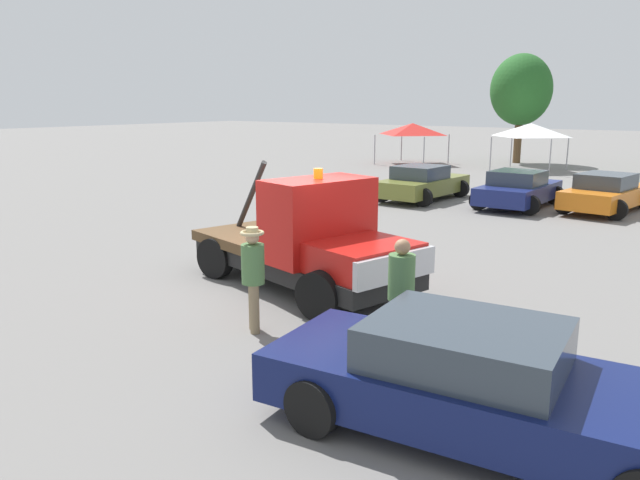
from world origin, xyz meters
name	(u,v)px	position (x,y,z in m)	size (l,w,h in m)	color
ground_plane	(301,286)	(0.00, 0.00, 0.00)	(160.00, 160.00, 0.00)	slate
tow_truck	(311,244)	(0.32, -0.08, 0.96)	(5.67, 3.24, 2.51)	black
foreground_car	(481,384)	(5.30, -3.48, 0.65)	(5.23, 2.43, 1.34)	#0F194C
person_near_truck	(401,289)	(3.40, -1.90, 1.03)	(0.40, 0.40, 1.79)	#38383D
person_at_hood	(253,271)	(0.97, -2.49, 1.04)	(0.39, 0.39, 1.77)	#847051
parked_car_olive	(422,183)	(-3.40, 11.97, 0.65)	(2.56, 4.48, 1.34)	olive
parked_car_navy	(518,189)	(0.23, 12.42, 0.65)	(2.48, 4.20, 1.34)	navy
parked_car_orange	(607,193)	(3.00, 13.34, 0.65)	(2.73, 4.59, 1.34)	orange
canopy_tent_red	(413,129)	(-10.48, 24.37, 2.11)	(3.37, 3.37, 2.46)	#9E9EA3
canopy_tent_white	(531,130)	(-3.49, 24.89, 2.21)	(3.26, 3.26, 2.58)	#9E9EA3
tree_center	(521,90)	(-5.56, 28.89, 4.41)	(3.69, 3.69, 6.58)	brown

